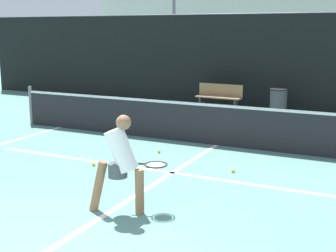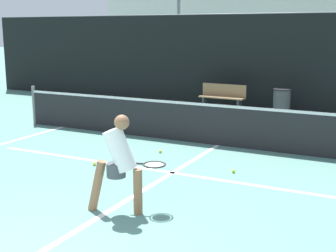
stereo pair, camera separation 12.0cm
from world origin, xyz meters
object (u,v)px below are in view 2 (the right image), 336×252
trash_bin (282,102)px  parked_car (255,82)px  player_practicing (120,160)px  courtside_bench (223,96)px

trash_bin → parked_car: size_ratio=0.18×
player_practicing → trash_bin: player_practicing is taller
courtside_bench → trash_bin: courtside_bench is taller
parked_car → trash_bin: bearing=-61.6°
player_practicing → courtside_bench: bearing=86.6°
parked_car → courtside_bench: bearing=-90.3°
courtside_bench → parked_car: bearing=92.2°
parked_car → player_practicing: bearing=-82.2°
player_practicing → parked_car: size_ratio=0.31×
player_practicing → parked_car: player_practicing is taller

